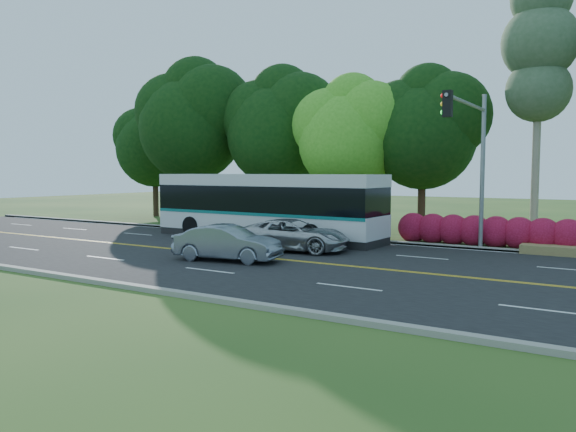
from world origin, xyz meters
The scene contains 12 objects.
ground centered at (0.00, 0.00, 0.00)m, with size 120.00×120.00×0.00m, color #234818.
road centered at (0.00, 0.00, 0.01)m, with size 60.00×14.00×0.02m, color black.
curb_north centered at (0.00, 7.15, 0.07)m, with size 60.00×0.30×0.15m, color gray.
curb_south centered at (0.00, -7.15, 0.07)m, with size 60.00×0.30×0.15m, color gray.
grass_verge centered at (0.00, 9.00, 0.05)m, with size 60.00×4.00×0.10m, color #234818.
lane_markings centered at (-0.09, 0.00, 0.02)m, with size 57.60×13.82×0.00m.
tree_row centered at (-5.15, 12.13, 6.73)m, with size 44.70×9.10×13.84m.
bougainvillea_hedge centered at (7.18, 8.15, 0.72)m, with size 9.50×2.25×1.50m.
traffic_signal centered at (6.49, 5.40, 4.67)m, with size 0.42×6.10×7.00m.
transit_bus centered at (-4.14, 5.55, 1.70)m, with size 13.08×3.33×3.40m.
sedan centered at (-1.30, -1.40, 0.73)m, with size 1.50×4.30×1.42m, color slate.
suv centered at (-0.55, 2.40, 0.73)m, with size 2.34×5.08×1.41m, color #BBBCC0.
Camera 1 is at (12.31, -18.96, 3.55)m, focal length 35.00 mm.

